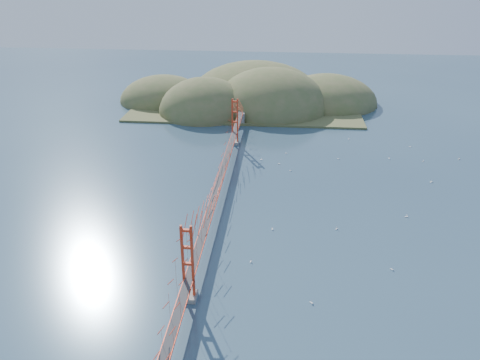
{
  "coord_description": "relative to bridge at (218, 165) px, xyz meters",
  "views": [
    {
      "loc": [
        11.8,
        -80.56,
        42.62
      ],
      "look_at": [
        4.14,
        0.0,
        4.17
      ],
      "focal_mm": 35.0,
      "sensor_mm": 36.0,
      "label": 1
    }
  ],
  "objects": [
    {
      "name": "sailboat_2",
      "position": [
        29.2,
        -20.8,
        -6.87
      ],
      "size": [
        0.58,
        0.58,
        0.61
      ],
      "color": "white",
      "rests_on": "ground"
    },
    {
      "name": "sailboat_7",
      "position": [
        25.19,
        22.19,
        -6.87
      ],
      "size": [
        0.53,
        0.44,
        0.61
      ],
      "color": "white",
      "rests_on": "ground"
    },
    {
      "name": "sailboat_9",
      "position": [
        53.37,
        24.65,
        -6.85
      ],
      "size": [
        0.7,
        0.7,
        0.73
      ],
      "color": "white",
      "rests_on": "ground"
    },
    {
      "name": "sailboat_10",
      "position": [
        7.78,
        -20.83,
        -6.87
      ],
      "size": [
        0.45,
        0.53,
        0.6
      ],
      "color": "white",
      "rests_on": "ground"
    },
    {
      "name": "far_headlands",
      "position": [
        2.21,
        68.33,
        -7.01
      ],
      "size": [
        84.0,
        58.0,
        25.0
      ],
      "color": "brown",
      "rests_on": "ground"
    },
    {
      "name": "sailboat_17",
      "position": [
        43.83,
        31.8,
        -6.87
      ],
      "size": [
        0.5,
        0.46,
        0.57
      ],
      "color": "white",
      "rests_on": "ground"
    },
    {
      "name": "sailboat_0",
      "position": [
        10.78,
        -10.87,
        -6.87
      ],
      "size": [
        0.47,
        0.53,
        0.61
      ],
      "color": "white",
      "rests_on": "ground"
    },
    {
      "name": "sailboat_extra_1",
      "position": [
        29.17,
        35.82,
        -6.87
      ],
      "size": [
        0.5,
        0.55,
        0.62
      ],
      "color": "white",
      "rests_on": "ground"
    },
    {
      "name": "sailboat_14",
      "position": [
        21.94,
        -9.74,
        -6.86
      ],
      "size": [
        0.62,
        0.62,
        0.65
      ],
      "color": "white",
      "rests_on": "ground"
    },
    {
      "name": "sailboat_4",
      "position": [
        43.32,
        11.13,
        -6.87
      ],
      "size": [
        0.56,
        0.56,
        0.6
      ],
      "color": "white",
      "rests_on": "ground"
    },
    {
      "name": "sailboat_16",
      "position": [
        13.96,
        14.39,
        -6.87
      ],
      "size": [
        0.56,
        0.56,
        0.6
      ],
      "color": "white",
      "rests_on": "ground"
    },
    {
      "name": "sailboat_8",
      "position": [
        44.69,
        22.57,
        -6.87
      ],
      "size": [
        0.53,
        0.53,
        0.57
      ],
      "color": "white",
      "rests_on": "ground"
    },
    {
      "name": "sailboat_extra_0",
      "position": [
        11.42,
        17.85,
        -6.86
      ],
      "size": [
        0.56,
        0.46,
        0.66
      ],
      "color": "white",
      "rests_on": "ground"
    },
    {
      "name": "sailboat_15",
      "position": [
        37.14,
        23.52,
        -6.86
      ],
      "size": [
        0.51,
        0.58,
        0.66
      ],
      "color": "white",
      "rests_on": "ground"
    },
    {
      "name": "sailboat_6",
      "position": [
        16.75,
        -29.6,
        -6.87
      ],
      "size": [
        0.58,
        0.58,
        0.61
      ],
      "color": "white",
      "rests_on": "ground"
    },
    {
      "name": "ground",
      "position": [
        0.0,
        -0.18,
        -7.01
      ],
      "size": [
        320.0,
        320.0,
        0.0
      ],
      "primitive_type": "plane",
      "color": "#304C61",
      "rests_on": "ground"
    },
    {
      "name": "sailboat_3",
      "position": [
        7.23,
        19.91,
        -6.85
      ],
      "size": [
        0.7,
        0.7,
        0.73
      ],
      "color": "white",
      "rests_on": "ground"
    },
    {
      "name": "bridge",
      "position": [
        0.0,
        0.0,
        0.0
      ],
      "size": [
        2.2,
        94.4,
        12.0
      ],
      "color": "gray",
      "rests_on": "ground"
    },
    {
      "name": "sailboat_11",
      "position": [
        43.59,
        11.51,
        -6.86
      ],
      "size": [
        0.61,
        0.61,
        0.63
      ],
      "color": "white",
      "rests_on": "ground"
    },
    {
      "name": "sailboat_13",
      "position": [
        35.0,
        -4.23,
        -6.85
      ],
      "size": [
        0.65,
        0.63,
        0.73
      ],
      "color": "white",
      "rests_on": "ground"
    },
    {
      "name": "sailboat_12",
      "position": [
        12.98,
        24.48,
        -6.87
      ],
      "size": [
        0.52,
        0.46,
        0.59
      ],
      "color": "white",
      "rests_on": "ground"
    }
  ]
}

